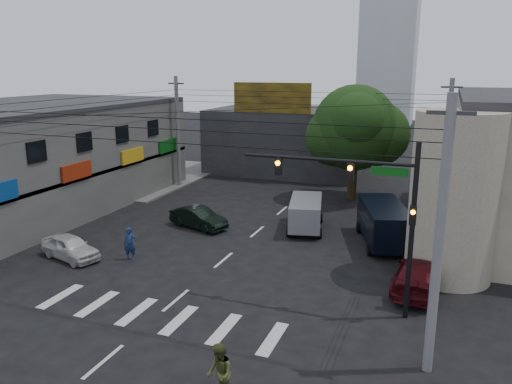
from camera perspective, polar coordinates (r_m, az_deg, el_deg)
The scene contains 18 objects.
ground at distance 24.98m, azimuth -5.67°, elevation -9.36°, with size 160.00×160.00×0.00m, color black.
sidewalk_far_left at distance 48.79m, azimuth -15.24°, elevation 1.98°, with size 16.00×16.00×0.15m, color #514F4C.
building_left at distance 39.33m, azimuth -25.82°, elevation 3.31°, with size 14.00×24.00×7.00m, color #4D4B48.
corner_column at distance 25.13m, azimuth 21.65°, elevation -0.52°, with size 4.00×4.00×8.00m, color gray.
building_far at distance 49.09m, azimuth 3.66°, elevation 5.99°, with size 14.00×10.00×6.00m, color #232326.
billboard at distance 44.03m, azimuth 1.81°, elevation 10.71°, with size 7.00×0.30×2.60m, color olive.
street_tree at distance 38.22m, azimuth 11.22°, elevation 7.18°, with size 6.40×6.40×8.70m.
traffic_gantry at distance 20.24m, azimuth 12.90°, elevation -0.82°, with size 7.10×0.35×7.20m.
utility_pole_near_right at distance 16.78m, azimuth 20.18°, elevation -5.27°, with size 0.32×0.32×9.20m, color #59595B.
utility_pole_far_left at distance 42.33m, azimuth -8.93°, elevation 6.73°, with size 0.32×0.32×9.20m, color #59595B.
utility_pole_far_right at distance 36.80m, azimuth 20.91°, elevation 4.88°, with size 0.32×0.32×9.20m, color #59595B.
dark_sedan at distance 31.76m, azimuth -6.61°, elevation -2.94°, with size 4.20×2.51×1.31m, color black.
white_compact at distance 28.36m, azimuth -20.46°, elevation -5.93°, with size 3.98×2.43×1.27m, color silver.
maroon_sedan at distance 24.18m, azimuth 18.08°, elevation -8.98°, with size 2.34×5.09×1.44m, color #3E080E.
silver_minivan at distance 31.27m, azimuth 5.69°, elevation -2.59°, with size 2.82×4.79×1.93m, color gray, non-canonical shape.
navy_van at distance 29.55m, azimuth 14.37°, elevation -3.62°, with size 3.83×6.11×2.29m, color black, non-canonical shape.
traffic_officer at distance 27.19m, azimuth -14.23°, elevation -5.76°, with size 0.75×0.62×1.76m, color navy.
pedestrian_olive at distance 15.99m, azimuth -4.21°, elevation -20.02°, with size 1.14×1.18×1.92m, color #424922.
Camera 1 is at (10.42, -20.42, 9.93)m, focal length 35.00 mm.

